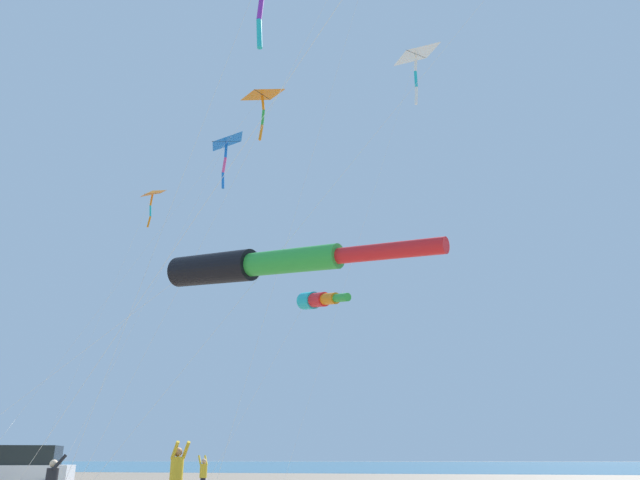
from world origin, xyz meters
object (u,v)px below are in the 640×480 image
at_px(kite_delta_purple_drifting, 262,95).
at_px(kite_delta_magenta_far_left, 152,194).
at_px(person_adult_flyer, 177,473).
at_px(person_child_grey_jacket, 203,473).
at_px(parked_car, 12,471).
at_px(kite_delta_long_streamer_left, 416,54).
at_px(kite_windsock_checkered_midright, 254,265).
at_px(kite_windsock_teal_far_right, 318,300).
at_px(kite_delta_blue_topmost, 226,142).

distance_m(kite_delta_purple_drifting, kite_delta_magenta_far_left, 7.36).
bearing_deg(person_adult_flyer, person_child_grey_jacket, -161.59).
distance_m(parked_car, kite_delta_purple_drifting, 17.88).
bearing_deg(kite_delta_long_streamer_left, kite_windsock_checkered_midright, -14.16).
bearing_deg(kite_delta_long_streamer_left, kite_delta_purple_drifting, -52.00).
height_order(kite_windsock_teal_far_right, kite_windsock_checkered_midright, kite_windsock_teal_far_right).
height_order(person_adult_flyer, kite_windsock_checkered_midright, kite_windsock_checkered_midright).
height_order(kite_windsock_teal_far_right, kite_delta_long_streamer_left, kite_delta_long_streamer_left).
bearing_deg(kite_delta_blue_topmost, person_child_grey_jacket, -154.99).
bearing_deg(kite_windsock_teal_far_right, kite_delta_magenta_far_left, -105.65).
height_order(kite_delta_purple_drifting, kite_delta_magenta_far_left, kite_delta_purple_drifting).
bearing_deg(kite_delta_purple_drifting, kite_delta_long_streamer_left, 128.00).
xyz_separation_m(person_adult_flyer, kite_delta_magenta_far_left, (-7.49, -5.98, 12.38)).
xyz_separation_m(kite_delta_purple_drifting, kite_delta_magenta_far_left, (-2.32, -6.23, -3.16)).
relative_size(person_child_grey_jacket, kite_delta_purple_drifting, 0.09).
distance_m(person_child_grey_jacket, kite_windsock_teal_far_right, 8.87).
height_order(parked_car, kite_delta_long_streamer_left, kite_delta_long_streamer_left).
height_order(parked_car, kite_delta_blue_topmost, kite_delta_blue_topmost).
distance_m(kite_windsock_teal_far_right, kite_delta_magenta_far_left, 11.17).
distance_m(person_adult_flyer, kite_delta_magenta_far_left, 15.65).
xyz_separation_m(kite_windsock_teal_far_right, kite_delta_long_streamer_left, (-5.31, 3.98, 14.33)).
xyz_separation_m(person_adult_flyer, person_child_grey_jacket, (-8.06, -2.68, -0.18)).
bearing_deg(kite_windsock_teal_far_right, kite_delta_long_streamer_left, 143.13).
xyz_separation_m(kite_delta_blue_topmost, kite_windsock_checkered_midright, (8.82, 4.67, -8.68)).
bearing_deg(kite_windsock_teal_far_right, kite_delta_blue_topmost, -92.40).
height_order(kite_delta_blue_topmost, kite_delta_magenta_far_left, kite_delta_blue_topmost).
height_order(kite_delta_magenta_far_left, kite_windsock_checkered_midright, kite_delta_magenta_far_left).
bearing_deg(kite_delta_blue_topmost, kite_delta_magenta_far_left, -116.40).
bearing_deg(kite_delta_long_streamer_left, person_adult_flyer, -33.58).
bearing_deg(person_child_grey_jacket, parked_car, -53.29).
bearing_deg(kite_delta_long_streamer_left, kite_windsock_teal_far_right, -36.87).
relative_size(person_child_grey_jacket, kite_windsock_checkered_midright, 0.08).
distance_m(kite_delta_blue_topmost, kite_windsock_checkered_midright, 13.23).
height_order(parked_car, person_adult_flyer, person_adult_flyer).
bearing_deg(person_adult_flyer, parked_car, -114.56).
distance_m(person_adult_flyer, kite_windsock_checkered_midright, 6.83).
xyz_separation_m(person_adult_flyer, kite_delta_purple_drifting, (-5.16, 0.25, 15.54)).
height_order(person_adult_flyer, kite_windsock_teal_far_right, kite_windsock_teal_far_right).
relative_size(kite_delta_blue_topmost, kite_windsock_checkered_midright, 0.78).
relative_size(parked_car, person_adult_flyer, 2.51).
xyz_separation_m(kite_delta_blue_topmost, kite_windsock_teal_far_right, (0.18, 4.21, -7.39)).
height_order(person_adult_flyer, person_child_grey_jacket, person_adult_flyer).
xyz_separation_m(kite_delta_magenta_far_left, kite_delta_long_streamer_left, (-2.83, 12.83, 7.97)).
xyz_separation_m(kite_delta_blue_topmost, kite_delta_magenta_far_left, (-2.30, -4.64, -1.03)).
bearing_deg(kite_windsock_checkered_midright, kite_delta_purple_drifting, -160.70).
bearing_deg(kite_delta_purple_drifting, person_child_grey_jacket, -134.64).
relative_size(parked_car, person_child_grey_jacket, 3.06).
bearing_deg(kite_windsock_checkered_midright, parked_car, -122.52).
bearing_deg(kite_windsock_checkered_midright, kite_windsock_teal_far_right, -176.94).
bearing_deg(person_child_grey_jacket, kite_delta_blue_topmost, 25.01).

